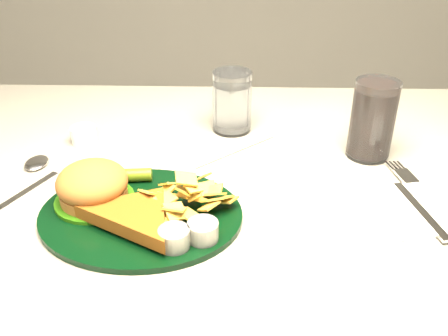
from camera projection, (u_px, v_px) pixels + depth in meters
The scene contains 7 objects.
dinner_plate at pixel (139, 198), 0.66m from camera, with size 0.27×0.23×0.06m, color black, non-canonical shape.
water_glass at pixel (232, 102), 0.88m from camera, with size 0.07×0.07×0.11m, color silver.
cola_glass at pixel (373, 120), 0.79m from camera, with size 0.07×0.07×0.13m, color black.
fork_napkin at pixel (418, 206), 0.69m from camera, with size 0.14×0.18×0.01m, color white, non-canonical shape.
spoon at pixel (25, 191), 0.72m from camera, with size 0.04×0.17×0.01m, color silver, non-canonical shape.
ramekin at pixel (84, 135), 0.86m from camera, with size 0.04×0.04×0.03m, color silver.
wrapped_straw at pixel (235, 151), 0.83m from camera, with size 0.17×0.06×0.01m, color white, non-canonical shape.
Camera 1 is at (0.04, -0.63, 1.15)m, focal length 40.00 mm.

